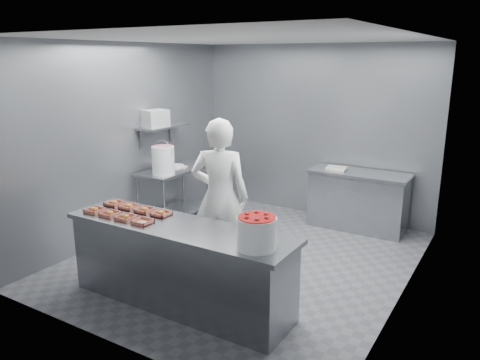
% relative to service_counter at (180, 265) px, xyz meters
% --- Properties ---
extents(floor, '(4.50, 4.50, 0.00)m').
position_rel_service_counter_xyz_m(floor, '(0.00, 1.35, -0.45)').
color(floor, '#4C4C51').
rests_on(floor, ground).
extents(ceiling, '(4.50, 4.50, 0.00)m').
position_rel_service_counter_xyz_m(ceiling, '(0.00, 1.35, 2.35)').
color(ceiling, white).
rests_on(ceiling, wall_back).
extents(wall_back, '(4.00, 0.04, 2.80)m').
position_rel_service_counter_xyz_m(wall_back, '(0.00, 3.60, 0.95)').
color(wall_back, slate).
rests_on(wall_back, ground).
extents(wall_left, '(0.04, 4.50, 2.80)m').
position_rel_service_counter_xyz_m(wall_left, '(-2.00, 1.35, 0.95)').
color(wall_left, slate).
rests_on(wall_left, ground).
extents(wall_right, '(0.04, 4.50, 2.80)m').
position_rel_service_counter_xyz_m(wall_right, '(2.00, 1.35, 0.95)').
color(wall_right, slate).
rests_on(wall_right, ground).
extents(service_counter, '(2.60, 0.70, 0.90)m').
position_rel_service_counter_xyz_m(service_counter, '(0.00, 0.00, 0.00)').
color(service_counter, slate).
rests_on(service_counter, ground).
extents(prep_table, '(0.60, 1.20, 0.90)m').
position_rel_service_counter_xyz_m(prep_table, '(-1.65, 1.95, 0.14)').
color(prep_table, slate).
rests_on(prep_table, ground).
extents(back_counter, '(1.50, 0.60, 0.90)m').
position_rel_service_counter_xyz_m(back_counter, '(0.90, 3.25, -0.00)').
color(back_counter, slate).
rests_on(back_counter, ground).
extents(wall_shelf, '(0.35, 0.90, 0.03)m').
position_rel_service_counter_xyz_m(wall_shelf, '(-1.82, 1.95, 1.10)').
color(wall_shelf, slate).
rests_on(wall_shelf, wall_left).
extents(tray_0, '(0.19, 0.18, 0.06)m').
position_rel_service_counter_xyz_m(tray_0, '(-1.08, -0.15, 0.47)').
color(tray_0, tan).
rests_on(tray_0, service_counter).
extents(tray_1, '(0.19, 0.18, 0.06)m').
position_rel_service_counter_xyz_m(tray_1, '(-0.84, -0.15, 0.47)').
color(tray_1, tan).
rests_on(tray_1, service_counter).
extents(tray_2, '(0.19, 0.18, 0.06)m').
position_rel_service_counter_xyz_m(tray_2, '(-0.60, -0.15, 0.47)').
color(tray_2, tan).
rests_on(tray_2, service_counter).
extents(tray_3, '(0.19, 0.18, 0.04)m').
position_rel_service_counter_xyz_m(tray_3, '(-0.35, -0.15, 0.47)').
color(tray_3, tan).
rests_on(tray_3, service_counter).
extents(tray_4, '(0.19, 0.18, 0.06)m').
position_rel_service_counter_xyz_m(tray_4, '(-1.08, 0.15, 0.47)').
color(tray_4, tan).
rests_on(tray_4, service_counter).
extents(tray_5, '(0.19, 0.18, 0.06)m').
position_rel_service_counter_xyz_m(tray_5, '(-0.84, 0.15, 0.47)').
color(tray_5, tan).
rests_on(tray_5, service_counter).
extents(tray_6, '(0.19, 0.18, 0.06)m').
position_rel_service_counter_xyz_m(tray_6, '(-0.60, 0.15, 0.47)').
color(tray_6, tan).
rests_on(tray_6, service_counter).
extents(tray_7, '(0.19, 0.18, 0.06)m').
position_rel_service_counter_xyz_m(tray_7, '(-0.36, 0.15, 0.47)').
color(tray_7, tan).
rests_on(tray_7, service_counter).
extents(worker, '(0.82, 0.68, 1.91)m').
position_rel_service_counter_xyz_m(worker, '(-0.08, 0.90, 0.50)').
color(worker, white).
rests_on(worker, ground).
extents(strawberry_tub, '(0.37, 0.37, 0.30)m').
position_rel_service_counter_xyz_m(strawberry_tub, '(0.99, -0.10, 0.61)').
color(strawberry_tub, white).
rests_on(strawberry_tub, service_counter).
extents(glaze_bucket, '(0.35, 0.33, 0.51)m').
position_rel_service_counter_xyz_m(glaze_bucket, '(-1.56, 1.61, 0.67)').
color(glaze_bucket, white).
rests_on(glaze_bucket, prep_table).
extents(bucket_lid, '(0.34, 0.34, 0.02)m').
position_rel_service_counter_xyz_m(bucket_lid, '(-1.72, 2.06, 0.46)').
color(bucket_lid, white).
rests_on(bucket_lid, prep_table).
extents(rag, '(0.17, 0.16, 0.02)m').
position_rel_service_counter_xyz_m(rag, '(-1.59, 2.09, 0.46)').
color(rag, '#CCB28C').
rests_on(rag, prep_table).
extents(appliance, '(0.38, 0.41, 0.26)m').
position_rel_service_counter_xyz_m(appliance, '(-1.82, 1.78, 1.24)').
color(appliance, gray).
rests_on(appliance, wall_shelf).
extents(paper_stack, '(0.31, 0.24, 0.04)m').
position_rel_service_counter_xyz_m(paper_stack, '(0.54, 3.25, 0.46)').
color(paper_stack, silver).
rests_on(paper_stack, back_counter).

